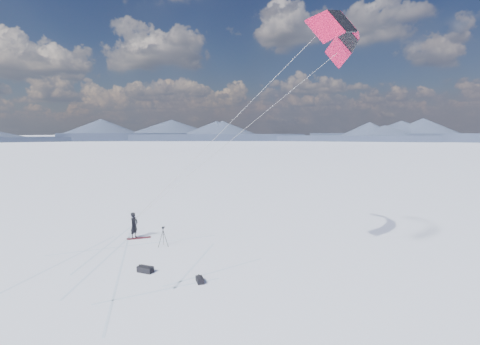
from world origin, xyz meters
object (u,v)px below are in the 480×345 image
at_px(snowboard, 139,238).
at_px(gear_bag_b, 200,280).
at_px(tripod, 163,234).
at_px(gear_bag_a, 145,269).
at_px(snowkiter, 135,238).

distance_m(snowboard, gear_bag_b, 8.99).
bearing_deg(tripod, gear_bag_b, -40.41).
bearing_deg(tripod, gear_bag_a, -69.86).
distance_m(gear_bag_a, gear_bag_b, 3.37).
bearing_deg(snowboard, snowkiter, 137.90).
xyz_separation_m(snowboard, tripod, (2.67, -0.72, 0.85)).
xyz_separation_m(tripod, gear_bag_a, (1.70, -3.95, -0.70)).
distance_m(snowkiter, snowboard, 0.39).
bearing_deg(gear_bag_a, snowkiter, 133.32).
bearing_deg(gear_bag_a, snowboard, 130.85).
relative_size(tripod, gear_bag_a, 1.55).
distance_m(snowkiter, gear_bag_b, 9.32).
distance_m(snowkiter, gear_bag_a, 6.67).
bearing_deg(gear_bag_a, tripod, 111.01).
xyz_separation_m(gear_bag_a, gear_bag_b, (3.37, 0.10, -0.04)).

